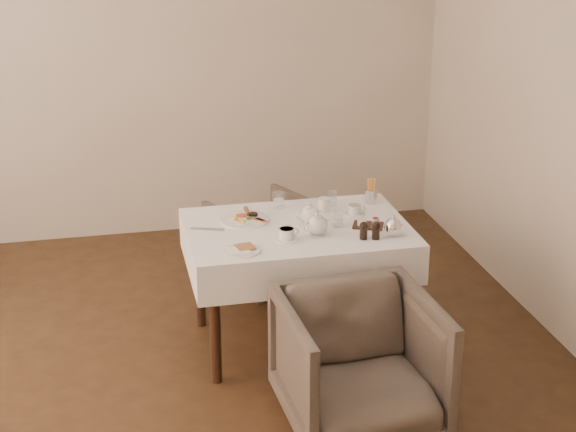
% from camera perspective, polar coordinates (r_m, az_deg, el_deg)
% --- Properties ---
extents(table, '(1.28, 0.88, 0.75)m').
position_cam_1_polar(table, '(5.12, 0.63, -1.88)').
color(table, black).
rests_on(table, ground).
extents(armchair_near, '(0.80, 0.82, 0.70)m').
position_cam_1_polar(armchair_near, '(4.50, 4.64, -9.50)').
color(armchair_near, '#4F443A').
rests_on(armchair_near, ground).
extents(armchair_far, '(0.85, 0.85, 0.59)m').
position_cam_1_polar(armchair_far, '(6.06, -1.49, -1.65)').
color(armchair_far, '#4F443A').
rests_on(armchair_far, ground).
extents(breakfast_plate, '(0.29, 0.29, 0.04)m').
position_cam_1_polar(breakfast_plate, '(5.17, -2.80, -0.17)').
color(breakfast_plate, white).
rests_on(breakfast_plate, table).
extents(side_plate, '(0.20, 0.19, 0.02)m').
position_cam_1_polar(side_plate, '(4.74, -2.99, -2.21)').
color(side_plate, white).
rests_on(side_plate, table).
extents(teapot_centre, '(0.17, 0.15, 0.12)m').
position_cam_1_polar(teapot_centre, '(5.10, 1.40, 0.18)').
color(teapot_centre, white).
rests_on(teapot_centre, table).
extents(teapot_front, '(0.20, 0.18, 0.14)m').
position_cam_1_polar(teapot_front, '(4.94, 1.88, -0.48)').
color(teapot_front, white).
rests_on(teapot_front, table).
extents(creamer, '(0.09, 0.09, 0.08)m').
position_cam_1_polar(creamer, '(5.29, 2.33, 0.74)').
color(creamer, white).
rests_on(creamer, table).
extents(teacup_near, '(0.14, 0.14, 0.07)m').
position_cam_1_polar(teacup_near, '(4.88, -0.09, -1.22)').
color(teacup_near, white).
rests_on(teacup_near, table).
extents(teacup_far, '(0.12, 0.12, 0.06)m').
position_cam_1_polar(teacup_far, '(5.26, 4.34, 0.37)').
color(teacup_far, white).
rests_on(teacup_far, table).
extents(glass_left, '(0.10, 0.10, 0.10)m').
position_cam_1_polar(glass_left, '(5.34, -0.63, 1.02)').
color(glass_left, silver).
rests_on(glass_left, table).
extents(glass_mid, '(0.06, 0.06, 0.09)m').
position_cam_1_polar(glass_mid, '(5.07, 3.24, -0.21)').
color(glass_mid, silver).
rests_on(glass_mid, table).
extents(glass_right, '(0.08, 0.08, 0.09)m').
position_cam_1_polar(glass_right, '(5.39, 2.84, 1.12)').
color(glass_right, silver).
rests_on(glass_right, table).
extents(condiment_board, '(0.20, 0.17, 0.04)m').
position_cam_1_polar(condiment_board, '(5.09, 5.18, -0.54)').
color(condiment_board, black).
rests_on(condiment_board, table).
extents(pepper_mill_left, '(0.06, 0.06, 0.10)m').
position_cam_1_polar(pepper_mill_left, '(4.90, 4.91, -0.93)').
color(pepper_mill_left, black).
rests_on(pepper_mill_left, table).
extents(pepper_mill_right, '(0.07, 0.07, 0.10)m').
position_cam_1_polar(pepper_mill_right, '(4.91, 5.71, -0.91)').
color(pepper_mill_right, black).
rests_on(pepper_mill_right, table).
extents(silver_pot, '(0.13, 0.12, 0.13)m').
position_cam_1_polar(silver_pot, '(4.95, 6.79, -0.61)').
color(silver_pot, white).
rests_on(silver_pot, table).
extents(fries_cup, '(0.07, 0.07, 0.16)m').
position_cam_1_polar(fries_cup, '(5.44, 5.37, 1.54)').
color(fries_cup, silver).
rests_on(fries_cup, table).
extents(cutlery_fork, '(0.19, 0.08, 0.00)m').
position_cam_1_polar(cutlery_fork, '(5.06, -5.24, -0.82)').
color(cutlery_fork, silver).
rests_on(cutlery_fork, table).
extents(cutlery_knife, '(0.19, 0.08, 0.00)m').
position_cam_1_polar(cutlery_knife, '(5.04, -5.22, -0.90)').
color(cutlery_knife, silver).
rests_on(cutlery_knife, table).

